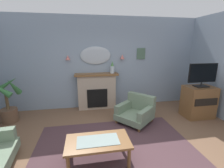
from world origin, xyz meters
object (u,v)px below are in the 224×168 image
Objects in this scene: fireplace at (97,91)px; framed_picture at (141,54)px; wall_sconce_right at (122,57)px; tv_flatscreen at (203,75)px; potted_plant_corner_palm at (7,102)px; coffee_table at (98,143)px; tv_cabinet at (198,102)px; mantel_vase_left at (112,68)px; armchair_beside_couch at (136,111)px; wall_mirror at (96,55)px; wall_sconce_left at (68,58)px.

fireplace is 3.78× the size of framed_picture.
wall_sconce_right reaches higher than tv_flatscreen.
potted_plant_corner_palm is at bearing 173.20° from tv_flatscreen.
coffee_table is at bearing -122.77° from framed_picture.
tv_cabinet is at bearing 90.00° from tv_flatscreen.
potted_plant_corner_palm is (-2.43, -0.53, -0.00)m from fireplace.
framed_picture reaches higher than wall_sconce_right.
fireplace is 3.11m from tv_flatscreen.
armchair_beside_couch is (0.47, -1.09, -1.02)m from mantel_vase_left.
wall_sconce_left is at bearing -176.63° from wall_mirror.
wall_mirror is 2.67× the size of framed_picture.
potted_plant_corner_palm is (-2.93, -0.50, -0.76)m from mantel_vase_left.
wall_sconce_right is 0.66m from framed_picture.
coffee_table is 1.31× the size of tv_flatscreen.
fireplace is 3.53× the size of mantel_vase_left.
tv_cabinet is at bearing -21.93° from fireplace.
fireplace is 1.19× the size of armchair_beside_couch.
wall_mirror is 1.14× the size of tv_flatscreen.
wall_mirror is 0.85m from wall_sconce_left.
wall_mirror reaches higher than mantel_vase_left.
wall_mirror is 2.95m from coffee_table.
wall_sconce_right is 0.11× the size of potted_plant_corner_palm.
potted_plant_corner_palm is at bearing -164.58° from wall_mirror.
wall_sconce_right reaches higher than fireplace.
wall_mirror is at bearing 155.28° from tv_flatscreen.
mantel_vase_left is 0.65m from wall_mirror.
wall_mirror is at bearing 90.00° from fireplace.
mantel_vase_left is 0.35× the size of coffee_table.
framed_picture is at bearing 9.82° from potted_plant_corner_palm.
fireplace is at bearing 157.71° from tv_flatscreen.
tv_cabinet is 0.71× the size of potted_plant_corner_palm.
mantel_vase_left is at bearing -5.08° from wall_sconce_left.
framed_picture is 0.31× the size of armchair_beside_couch.
mantel_vase_left is 0.34× the size of armchair_beside_couch.
framed_picture is at bearing 0.38° from wall_mirror.
tv_flatscreen is at bearing -18.77° from wall_sconce_left.
tv_cabinet is (3.01, 1.35, 0.07)m from coffee_table.
framed_picture is 2.25m from tv_cabinet.
tv_flatscreen is at bearing -1.17° from armchair_beside_couch.
framed_picture is at bearing 67.10° from armchair_beside_couch.
fireplace is at bearing -6.16° from wall_sconce_left.
tv_cabinet is 0.80m from tv_flatscreen.
mantel_vase_left is 1.07× the size of framed_picture.
mantel_vase_left is 0.46× the size of tv_flatscreen.
mantel_vase_left reaches higher than armchair_beside_couch.
wall_mirror is 1.07× the size of tv_cabinet.
mantel_vase_left is 2.76× the size of wall_sconce_right.
mantel_vase_left is (0.50, -0.03, 0.76)m from fireplace.
armchair_beside_couch is (0.97, -1.12, -0.27)m from fireplace.
mantel_vase_left is 1.10m from framed_picture.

